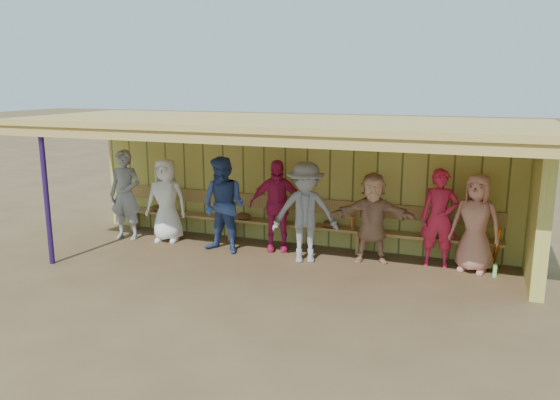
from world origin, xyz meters
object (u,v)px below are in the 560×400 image
at_px(player_b, 166,200).
at_px(player_h, 476,223).
at_px(player_c, 224,205).
at_px(player_e, 305,212).
at_px(player_a, 126,195).
at_px(player_f, 372,218).
at_px(player_g, 439,218).
at_px(bench, 294,219).
at_px(player_d, 276,205).

xyz_separation_m(player_b, player_h, (5.76, 0.21, 0.00)).
relative_size(player_c, player_e, 1.01).
xyz_separation_m(player_a, player_h, (6.60, 0.36, -0.07)).
relative_size(player_a, player_b, 1.09).
bearing_deg(player_f, player_b, 169.27).
bearing_deg(player_b, player_g, -8.73).
bearing_deg(player_c, player_g, 17.04).
distance_m(player_b, player_h, 5.76).
bearing_deg(player_a, player_c, -10.84).
xyz_separation_m(player_g, bench, (-2.71, 0.31, -0.32)).
xyz_separation_m(player_c, player_d, (0.86, 0.46, -0.03)).
height_order(player_a, player_g, player_a).
distance_m(player_a, bench, 3.40).
relative_size(player_d, bench, 0.23).
xyz_separation_m(player_c, player_g, (3.77, 0.57, -0.05)).
relative_size(player_a, bench, 0.24).
bearing_deg(player_g, player_b, 179.62).
height_order(player_b, player_h, player_h).
height_order(player_d, player_f, player_d).
bearing_deg(player_e, player_c, 160.67).
bearing_deg(player_d, player_g, -17.86).
bearing_deg(bench, player_b, -166.60).
bearing_deg(bench, player_e, -59.62).
bearing_deg(player_a, player_h, -4.21).
distance_m(player_g, bench, 2.75).
relative_size(player_d, player_f, 1.08).
bearing_deg(bench, player_f, -16.27).
distance_m(player_g, player_h, 0.59).
distance_m(player_c, player_d, 0.98).
distance_m(player_a, player_g, 6.03).
height_order(player_f, player_g, player_g).
bearing_deg(player_b, player_c, -23.55).
bearing_deg(player_c, bench, 47.95).
bearing_deg(player_h, player_g, -174.10).
relative_size(player_a, player_h, 1.09).
bearing_deg(player_a, player_g, -3.22).
relative_size(player_b, player_h, 1.00).
distance_m(player_d, player_h, 3.50).
xyz_separation_m(player_b, player_e, (2.96, -0.28, 0.06)).
bearing_deg(player_g, player_d, 178.58).
distance_m(player_e, player_g, 2.28).
height_order(player_e, bench, player_e).
bearing_deg(player_b, bench, 1.57).
bearing_deg(player_d, player_h, -19.39).
distance_m(player_d, bench, 0.56).
bearing_deg(player_e, player_h, -9.92).
height_order(player_e, player_g, player_e).
height_order(player_c, player_e, player_c).
xyz_separation_m(player_a, player_d, (3.10, 0.33, -0.04)).
relative_size(player_d, player_h, 1.04).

